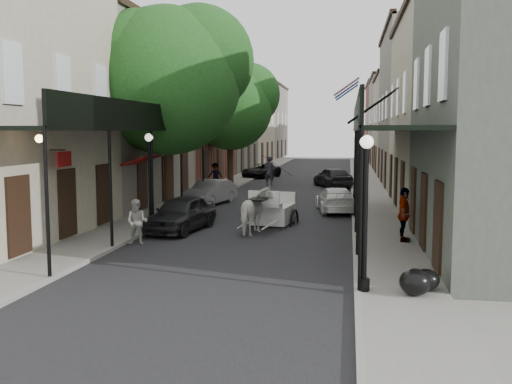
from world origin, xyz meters
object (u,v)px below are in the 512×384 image
at_px(pedestrian_walking, 137,222).
at_px(horse, 257,211).
at_px(tree_near, 177,75).
at_px(pedestrian_sidewalk_right, 404,215).
at_px(tree_far, 236,104).
at_px(car_right_far, 333,177).
at_px(car_left_near, 181,214).
at_px(lamppost_right_near, 365,211).
at_px(lamppost_right_far, 356,163).
at_px(carriage, 276,197).
at_px(lamppost_left, 150,178).
at_px(car_left_mid, 210,192).
at_px(car_right_near, 336,200).
at_px(pedestrian_sidewalk_left, 215,175).
at_px(car_left_far, 261,171).

bearing_deg(pedestrian_walking, horse, 31.28).
relative_size(tree_near, pedestrian_sidewalk_right, 5.14).
height_order(tree_far, car_right_far, tree_far).
bearing_deg(car_left_near, car_right_far, 82.41).
bearing_deg(lamppost_right_near, tree_near, 124.27).
height_order(lamppost_right_far, pedestrian_walking, lamppost_right_far).
distance_m(horse, pedestrian_sidewalk_right, 5.50).
xyz_separation_m(pedestrian_sidewalk_right, car_left_near, (-8.38, 1.41, -0.36)).
relative_size(tree_near, lamppost_right_far, 2.60).
distance_m(carriage, pedestrian_walking, 6.79).
distance_m(lamppost_left, lamppost_right_far, 14.53).
xyz_separation_m(pedestrian_sidewalk_right, car_right_far, (-3.01, 20.01, -0.33)).
xyz_separation_m(lamppost_right_far, pedestrian_walking, (-7.60, -15.00, -1.26)).
bearing_deg(lamppost_right_far, car_left_near, -119.46).
xyz_separation_m(tree_far, car_right_far, (6.85, 0.25, -5.11)).
xyz_separation_m(tree_near, car_left_near, (1.42, -4.35, -5.79)).
xyz_separation_m(lamppost_right_near, horse, (-3.84, 7.67, -1.18)).
bearing_deg(tree_far, pedestrian_sidewalk_right, -63.50).
relative_size(lamppost_right_far, car_left_mid, 0.93).
bearing_deg(tree_near, car_left_mid, 81.12).
bearing_deg(tree_near, carriage, -20.51).
relative_size(tree_far, pedestrian_walking, 5.44).
relative_size(tree_near, pedestrian_walking, 6.09).
xyz_separation_m(lamppost_right_far, car_left_mid, (-7.70, -4.00, -1.39)).
bearing_deg(pedestrian_walking, pedestrian_sidewalk_right, 4.73).
height_order(tree_far, car_left_mid, tree_far).
bearing_deg(car_left_near, pedestrian_walking, -95.87).
distance_m(lamppost_right_far, car_right_far, 6.73).
distance_m(pedestrian_walking, car_left_mid, 11.00).
bearing_deg(car_right_near, car_right_far, -95.84).
height_order(lamppost_right_near, horse, lamppost_right_near).
xyz_separation_m(tree_far, car_left_near, (1.47, -18.35, -5.14)).
distance_m(tree_far, lamppost_right_far, 11.05).
height_order(tree_near, pedestrian_sidewalk_left, tree_near).
distance_m(carriage, pedestrian_sidewalk_left, 15.77).
bearing_deg(pedestrian_sidewalk_left, car_left_mid, 78.91).
bearing_deg(pedestrian_sidewalk_left, car_left_near, 76.07).
bearing_deg(lamppost_right_near, pedestrian_sidewalk_right, 76.79).
distance_m(horse, car_right_far, 18.90).
bearing_deg(lamppost_right_near, lamppost_left, 135.71).
xyz_separation_m(lamppost_left, car_left_near, (1.33, -0.17, -1.35)).
xyz_separation_m(pedestrian_sidewalk_left, car_left_far, (1.85, 8.95, -0.33)).
bearing_deg(tree_near, pedestrian_walking, -84.45).
height_order(pedestrian_sidewalk_left, car_left_far, pedestrian_sidewalk_left).
xyz_separation_m(horse, car_left_mid, (-3.86, 8.33, -0.22)).
bearing_deg(car_left_mid, horse, -52.23).
bearing_deg(car_left_mid, lamppost_right_far, 40.36).
bearing_deg(tree_far, lamppost_right_near, -72.32).
bearing_deg(tree_far, car_right_near, -58.50).
relative_size(lamppost_left, car_right_far, 0.87).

